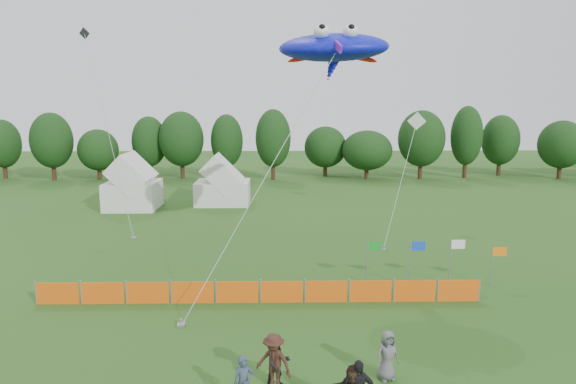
{
  "coord_description": "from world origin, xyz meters",
  "views": [
    {
      "loc": [
        -0.4,
        -15.09,
        8.9
      ],
      "look_at": [
        0.0,
        6.0,
        5.2
      ],
      "focal_mm": 32.0,
      "sensor_mm": 36.0,
      "label": 1
    }
  ],
  "objects_px": {
    "spectator_e": "(387,355)",
    "stingray_kite": "(333,49)",
    "spectator_a": "(244,383)",
    "spectator_b": "(278,363)",
    "barrier_fence": "(259,292)",
    "tent_right": "(223,185)",
    "tent_left": "(133,186)",
    "spectator_c": "(274,362)"
  },
  "relations": [
    {
      "from": "spectator_a",
      "to": "spectator_b",
      "type": "relative_size",
      "value": 1.0
    },
    {
      "from": "tent_left",
      "to": "stingray_kite",
      "type": "bearing_deg",
      "value": -45.88
    },
    {
      "from": "spectator_a",
      "to": "stingray_kite",
      "type": "relative_size",
      "value": 0.11
    },
    {
      "from": "spectator_b",
      "to": "spectator_c",
      "type": "bearing_deg",
      "value": -147.11
    },
    {
      "from": "spectator_a",
      "to": "spectator_b",
      "type": "bearing_deg",
      "value": 42.23
    },
    {
      "from": "spectator_a",
      "to": "spectator_c",
      "type": "bearing_deg",
      "value": 41.78
    },
    {
      "from": "tent_right",
      "to": "barrier_fence",
      "type": "xyz_separation_m",
      "value": [
        4.05,
        -22.84,
        -1.19
      ]
    },
    {
      "from": "spectator_a",
      "to": "spectator_e",
      "type": "xyz_separation_m",
      "value": [
        4.53,
        1.56,
        0.01
      ]
    },
    {
      "from": "spectator_c",
      "to": "stingray_kite",
      "type": "xyz_separation_m",
      "value": [
        3.01,
        12.53,
        10.69
      ]
    },
    {
      "from": "tent_left",
      "to": "tent_right",
      "type": "height_order",
      "value": "tent_left"
    },
    {
      "from": "tent_left",
      "to": "spectator_b",
      "type": "distance_m",
      "value": 30.58
    },
    {
      "from": "tent_right",
      "to": "barrier_fence",
      "type": "distance_m",
      "value": 23.22
    },
    {
      "from": "spectator_a",
      "to": "stingray_kite",
      "type": "height_order",
      "value": "stingray_kite"
    },
    {
      "from": "spectator_e",
      "to": "tent_right",
      "type": "bearing_deg",
      "value": 85.93
    },
    {
      "from": "tent_right",
      "to": "spectator_e",
      "type": "distance_m",
      "value": 30.58
    },
    {
      "from": "tent_left",
      "to": "barrier_fence",
      "type": "relative_size",
      "value": 0.21
    },
    {
      "from": "spectator_b",
      "to": "stingray_kite",
      "type": "relative_size",
      "value": 0.11
    },
    {
      "from": "tent_left",
      "to": "spectator_a",
      "type": "height_order",
      "value": "tent_left"
    },
    {
      "from": "tent_left",
      "to": "spectator_a",
      "type": "bearing_deg",
      "value": -68.84
    },
    {
      "from": "spectator_a",
      "to": "tent_left",
      "type": "bearing_deg",
      "value": 103.85
    },
    {
      "from": "barrier_fence",
      "to": "spectator_a",
      "type": "bearing_deg",
      "value": -91.16
    },
    {
      "from": "tent_left",
      "to": "spectator_b",
      "type": "relative_size",
      "value": 2.59
    },
    {
      "from": "spectator_a",
      "to": "spectator_b",
      "type": "xyz_separation_m",
      "value": [
        1.0,
        1.17,
        -0.0
      ]
    },
    {
      "from": "spectator_b",
      "to": "spectator_c",
      "type": "height_order",
      "value": "spectator_c"
    },
    {
      "from": "barrier_fence",
      "to": "spectator_e",
      "type": "xyz_separation_m",
      "value": [
        4.36,
        -6.56,
        0.33
      ]
    },
    {
      "from": "barrier_fence",
      "to": "spectator_e",
      "type": "distance_m",
      "value": 7.88
    },
    {
      "from": "spectator_c",
      "to": "stingray_kite",
      "type": "distance_m",
      "value": 16.74
    },
    {
      "from": "spectator_a",
      "to": "spectator_b",
      "type": "distance_m",
      "value": 1.54
    },
    {
      "from": "tent_left",
      "to": "spectator_b",
      "type": "xyz_separation_m",
      "value": [
        12.28,
        -27.98,
        -1.08
      ]
    },
    {
      "from": "tent_left",
      "to": "barrier_fence",
      "type": "distance_m",
      "value": 23.99
    },
    {
      "from": "spectator_c",
      "to": "stingray_kite",
      "type": "relative_size",
      "value": 0.12
    },
    {
      "from": "spectator_e",
      "to": "stingray_kite",
      "type": "height_order",
      "value": "stingray_kite"
    },
    {
      "from": "barrier_fence",
      "to": "spectator_e",
      "type": "height_order",
      "value": "spectator_e"
    },
    {
      "from": "spectator_e",
      "to": "spectator_b",
      "type": "bearing_deg",
      "value": 166.22
    },
    {
      "from": "tent_right",
      "to": "spectator_b",
      "type": "relative_size",
      "value": 2.88
    },
    {
      "from": "tent_right",
      "to": "barrier_fence",
      "type": "bearing_deg",
      "value": -79.94
    },
    {
      "from": "tent_right",
      "to": "spectator_b",
      "type": "distance_m",
      "value": 30.19
    },
    {
      "from": "spectator_e",
      "to": "barrier_fence",
      "type": "bearing_deg",
      "value": 103.61
    },
    {
      "from": "spectator_e",
      "to": "stingray_kite",
      "type": "relative_size",
      "value": 0.11
    },
    {
      "from": "tent_right",
      "to": "spectator_a",
      "type": "distance_m",
      "value": 31.21
    },
    {
      "from": "barrier_fence",
      "to": "spectator_e",
      "type": "bearing_deg",
      "value": -56.35
    },
    {
      "from": "spectator_c",
      "to": "tent_left",
      "type": "bearing_deg",
      "value": 142.37
    }
  ]
}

